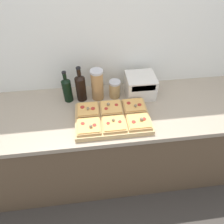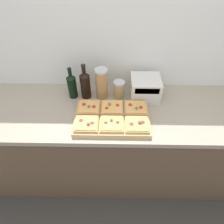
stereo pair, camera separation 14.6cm
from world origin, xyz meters
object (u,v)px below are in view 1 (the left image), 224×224
(cutting_board, at_px, (112,119))
(grain_jar_tall, at_px, (97,85))
(toaster_oven, at_px, (140,86))
(grain_jar_short, at_px, (115,89))
(olive_oil_bottle, at_px, (67,89))
(wine_bottle, at_px, (81,87))

(cutting_board, distance_m, grain_jar_tall, 0.31)
(cutting_board, height_order, toaster_oven, toaster_oven)
(grain_jar_short, bearing_deg, cutting_board, -100.69)
(toaster_oven, bearing_deg, grain_jar_short, 179.77)
(grain_jar_short, distance_m, toaster_oven, 0.21)
(grain_jar_short, height_order, toaster_oven, toaster_oven)
(grain_jar_short, bearing_deg, grain_jar_tall, -180.00)
(toaster_oven, bearing_deg, cutting_board, -133.54)
(grain_jar_tall, xyz_separation_m, grain_jar_short, (0.14, 0.00, -0.06))
(grain_jar_tall, height_order, toaster_oven, grain_jar_tall)
(toaster_oven, bearing_deg, olive_oil_bottle, 179.92)
(olive_oil_bottle, height_order, grain_jar_short, olive_oil_bottle)
(grain_jar_tall, bearing_deg, wine_bottle, 180.00)
(cutting_board, bearing_deg, olive_oil_bottle, 139.62)
(cutting_board, bearing_deg, grain_jar_short, 79.31)
(grain_jar_tall, distance_m, grain_jar_short, 0.15)
(wine_bottle, distance_m, grain_jar_short, 0.27)
(cutting_board, relative_size, toaster_oven, 2.11)
(olive_oil_bottle, xyz_separation_m, wine_bottle, (0.11, 0.00, 0.01))
(olive_oil_bottle, bearing_deg, toaster_oven, -0.08)
(olive_oil_bottle, xyz_separation_m, toaster_oven, (0.59, -0.00, -0.02))
(grain_jar_short, bearing_deg, toaster_oven, -0.23)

